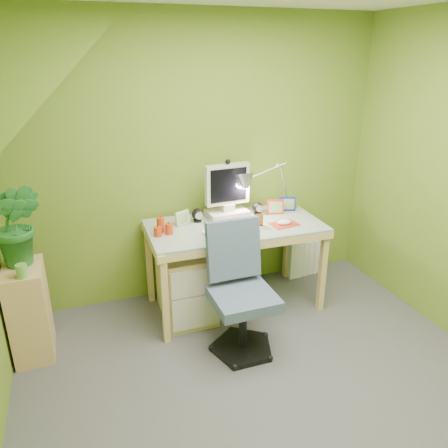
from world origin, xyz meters
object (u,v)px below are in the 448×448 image
object	(u,v)px
monitor	(227,187)
desk_lamp	(277,176)
task_chair	(243,297)
radiator	(302,256)
side_ledge	(30,311)
potted_plant	(18,225)
desk	(234,266)

from	to	relation	value
monitor	desk_lamp	xyz separation A→B (m)	(0.45, 0.00, 0.05)
desk_lamp	task_chair	bearing A→B (deg)	-126.41
monitor	radiator	world-z (taller)	monitor
monitor	radiator	bearing A→B (deg)	5.95
side_ledge	potted_plant	xyz separation A→B (m)	(0.02, 0.05, 0.64)
task_chair	potted_plant	bearing A→B (deg)	158.56
potted_plant	task_chair	xyz separation A→B (m)	(1.42, -0.54, -0.54)
monitor	desk_lamp	world-z (taller)	desk_lamp
desk_lamp	potted_plant	distance (m)	2.05
desk_lamp	side_ledge	size ratio (longest dim) A/B	0.92
desk	side_ledge	bearing A→B (deg)	-174.78
desk_lamp	side_ledge	distance (m)	2.20
potted_plant	task_chair	bearing A→B (deg)	-20.86
desk_lamp	task_chair	distance (m)	1.18
monitor	potted_plant	distance (m)	1.61
monitor	radiator	xyz separation A→B (m)	(0.85, 0.14, -0.84)
monitor	side_ledge	distance (m)	1.77
desk_lamp	potted_plant	size ratio (longest dim) A/B	1.08
side_ledge	radiator	bearing A→B (deg)	10.09
potted_plant	desk	bearing A→B (deg)	2.41
potted_plant	radiator	xyz separation A→B (m)	(2.43, 0.39, -0.81)
monitor	desk_lamp	distance (m)	0.45
task_chair	side_ledge	bearing A→B (deg)	160.61
potted_plant	radiator	bearing A→B (deg)	9.04
desk	monitor	size ratio (longest dim) A/B	2.66
desk	task_chair	size ratio (longest dim) A/B	1.57
monitor	task_chair	distance (m)	0.99
potted_plant	side_ledge	bearing A→B (deg)	-113.69
desk	potted_plant	xyz separation A→B (m)	(-1.59, -0.07, 0.61)
desk	task_chair	distance (m)	0.63
desk_lamp	side_ledge	bearing A→B (deg)	-170.26
side_ledge	desk_lamp	bearing A→B (deg)	8.21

